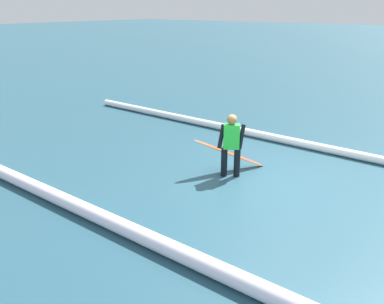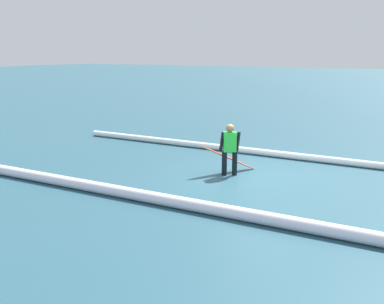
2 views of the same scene
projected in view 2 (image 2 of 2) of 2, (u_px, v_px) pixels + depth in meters
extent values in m
plane|color=#244D5C|center=(256.00, 177.00, 12.93)|extent=(166.91, 166.91, 0.00)
cylinder|color=black|center=(224.00, 163.00, 13.04)|extent=(0.14, 0.14, 0.65)
cylinder|color=black|center=(235.00, 163.00, 13.06)|extent=(0.14, 0.14, 0.65)
cube|color=#2DD83F|center=(230.00, 142.00, 12.93)|extent=(0.39, 0.36, 0.53)
sphere|color=#A67949|center=(230.00, 128.00, 12.86)|extent=(0.22, 0.22, 0.22)
cylinder|color=black|center=(222.00, 142.00, 12.92)|extent=(0.09, 0.23, 0.53)
cylinder|color=black|center=(238.00, 142.00, 12.95)|extent=(0.09, 0.22, 0.53)
ellipsoid|color=#E55926|center=(228.00, 158.00, 13.34)|extent=(1.16, 1.59, 0.87)
ellipsoid|color=red|center=(228.00, 157.00, 13.34)|extent=(0.84, 1.22, 0.71)
cylinder|color=white|center=(348.00, 162.00, 14.17)|extent=(19.71, 0.35, 0.21)
cylinder|color=white|center=(122.00, 192.00, 11.07)|extent=(23.08, 0.39, 0.27)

